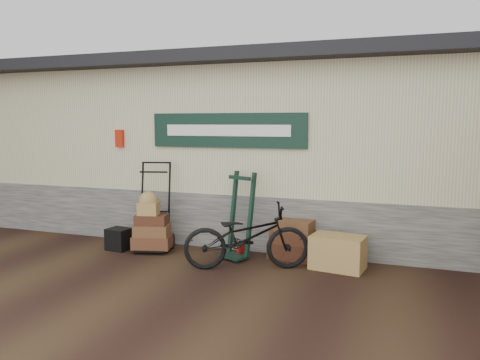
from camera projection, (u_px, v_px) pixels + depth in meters
name	position (u px, v px, depth m)	size (l,w,h in m)	color
ground	(223.00, 268.00, 6.70)	(80.00, 80.00, 0.00)	black
station_building	(274.00, 146.00, 9.06)	(14.40, 4.10, 3.20)	#4C4C47
porter_trolley	(154.00, 205.00, 7.62)	(0.73, 0.55, 1.46)	black
green_barrow	(240.00, 215.00, 7.16)	(0.48, 0.40, 1.32)	black
suitcase_stack	(293.00, 239.00, 7.17)	(0.69, 0.43, 0.61)	#382111
wicker_hamper	(338.00, 252.00, 6.65)	(0.74, 0.48, 0.48)	olive
black_trunk	(119.00, 239.00, 7.66)	(0.35, 0.30, 0.35)	black
bicycle	(246.00, 233.00, 6.62)	(1.78, 0.62, 1.04)	black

